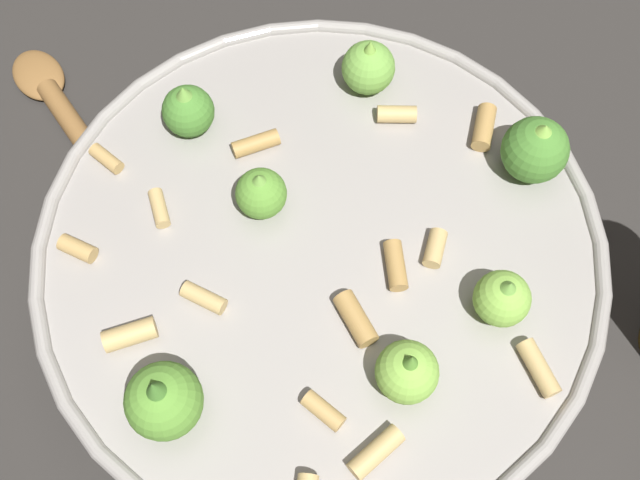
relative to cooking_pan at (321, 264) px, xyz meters
The scene contains 3 objects.
ground_plane 0.04m from the cooking_pan, 159.31° to the left, with size 2.40×2.40×0.00m, color #2D2B28.
cooking_pan is the anchor object (origin of this frame).
wooden_spoon 0.20m from the cooking_pan, 125.35° to the left, with size 0.08×0.25×0.02m.
Camera 1 is at (-0.08, -0.18, 0.49)m, focal length 43.22 mm.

